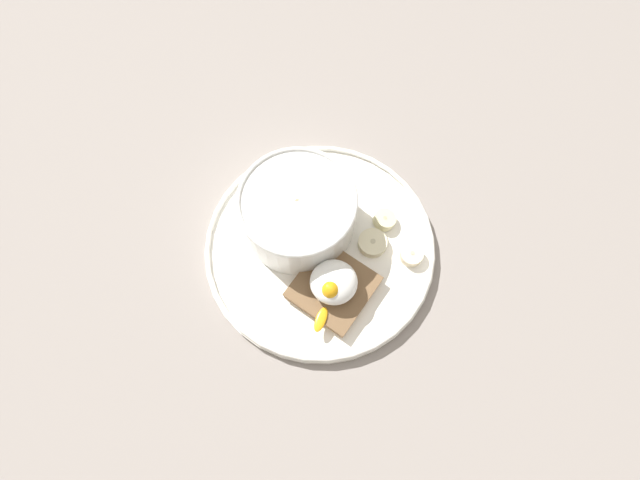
{
  "coord_description": "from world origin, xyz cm",
  "views": [
    {
      "loc": [
        -2.68,
        21.31,
        60.0
      ],
      "look_at": [
        0.0,
        0.0,
        5.0
      ],
      "focal_mm": 28.0,
      "sensor_mm": 36.0,
      "label": 1
    }
  ],
  "objects_px": {
    "banana_slice_back": "(384,220)",
    "banana_slice_left": "(412,253)",
    "oatmeal_bowl": "(298,211)",
    "poached_egg": "(333,283)",
    "toast_slice": "(333,288)",
    "banana_slice_front": "(372,243)"
  },
  "relations": [
    {
      "from": "banana_slice_back",
      "to": "banana_slice_left",
      "type": "bearing_deg",
      "value": 132.46
    },
    {
      "from": "oatmeal_bowl",
      "to": "banana_slice_left",
      "type": "xyz_separation_m",
      "value": [
        -0.14,
        0.02,
        -0.03
      ]
    },
    {
      "from": "banana_slice_back",
      "to": "poached_egg",
      "type": "bearing_deg",
      "value": 60.99
    },
    {
      "from": "oatmeal_bowl",
      "to": "toast_slice",
      "type": "bearing_deg",
      "value": 123.12
    },
    {
      "from": "oatmeal_bowl",
      "to": "banana_slice_left",
      "type": "distance_m",
      "value": 0.15
    },
    {
      "from": "poached_egg",
      "to": "banana_slice_back",
      "type": "height_order",
      "value": "poached_egg"
    },
    {
      "from": "oatmeal_bowl",
      "to": "banana_slice_back",
      "type": "bearing_deg",
      "value": -171.91
    },
    {
      "from": "oatmeal_bowl",
      "to": "poached_egg",
      "type": "distance_m",
      "value": 0.1
    },
    {
      "from": "poached_egg",
      "to": "toast_slice",
      "type": "bearing_deg",
      "value": -103.01
    },
    {
      "from": "oatmeal_bowl",
      "to": "banana_slice_front",
      "type": "xyz_separation_m",
      "value": [
        -0.09,
        0.02,
        -0.03
      ]
    },
    {
      "from": "banana_slice_front",
      "to": "banana_slice_left",
      "type": "bearing_deg",
      "value": 171.55
    },
    {
      "from": "poached_egg",
      "to": "banana_slice_front",
      "type": "bearing_deg",
      "value": -122.91
    },
    {
      "from": "banana_slice_back",
      "to": "oatmeal_bowl",
      "type": "bearing_deg",
      "value": 8.09
    },
    {
      "from": "poached_egg",
      "to": "banana_slice_left",
      "type": "relative_size",
      "value": 2.97
    },
    {
      "from": "banana_slice_front",
      "to": "banana_slice_left",
      "type": "xyz_separation_m",
      "value": [
        -0.05,
        0.01,
        0.0
      ]
    },
    {
      "from": "toast_slice",
      "to": "banana_slice_front",
      "type": "distance_m",
      "value": 0.07
    },
    {
      "from": "oatmeal_bowl",
      "to": "toast_slice",
      "type": "xyz_separation_m",
      "value": [
        -0.05,
        0.08,
        -0.03
      ]
    },
    {
      "from": "oatmeal_bowl",
      "to": "banana_slice_back",
      "type": "relative_size",
      "value": 3.58
    },
    {
      "from": "oatmeal_bowl",
      "to": "poached_egg",
      "type": "xyz_separation_m",
      "value": [
        -0.05,
        0.08,
        -0.0
      ]
    },
    {
      "from": "toast_slice",
      "to": "poached_egg",
      "type": "relative_size",
      "value": 1.37
    },
    {
      "from": "toast_slice",
      "to": "poached_egg",
      "type": "distance_m",
      "value": 0.02
    },
    {
      "from": "poached_egg",
      "to": "oatmeal_bowl",
      "type": "bearing_deg",
      "value": -57.58
    }
  ]
}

